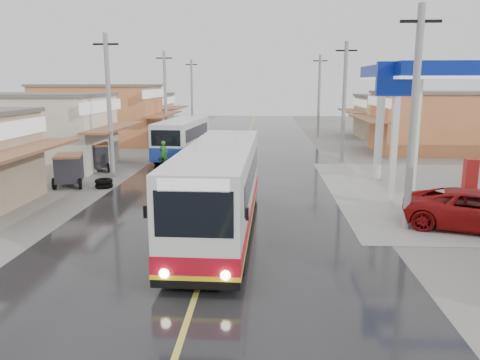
{
  "coord_description": "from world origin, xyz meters",
  "views": [
    {
      "loc": [
        1.73,
        -17.0,
        5.36
      ],
      "look_at": [
        0.77,
        0.94,
        1.6
      ],
      "focal_mm": 35.0,
      "sensor_mm": 36.0,
      "label": 1
    }
  ],
  "objects_px": {
    "tyre_stack": "(104,183)",
    "tricycle_near": "(69,168)",
    "jeepney": "(478,210)",
    "second_bus": "(182,138)",
    "tricycle_far": "(97,155)",
    "cyclist": "(164,162)",
    "coach_bus": "(220,188)"
  },
  "relations": [
    {
      "from": "tyre_stack",
      "to": "second_bus",
      "type": "bearing_deg",
      "value": 75.87
    },
    {
      "from": "jeepney",
      "to": "tyre_stack",
      "type": "height_order",
      "value": "jeepney"
    },
    {
      "from": "cyclist",
      "to": "tricycle_far",
      "type": "distance_m",
      "value": 4.28
    },
    {
      "from": "tricycle_near",
      "to": "second_bus",
      "type": "bearing_deg",
      "value": 48.55
    },
    {
      "from": "jeepney",
      "to": "tricycle_near",
      "type": "relative_size",
      "value": 2.28
    },
    {
      "from": "coach_bus",
      "to": "second_bus",
      "type": "bearing_deg",
      "value": 105.72
    },
    {
      "from": "cyclist",
      "to": "tricycle_near",
      "type": "bearing_deg",
      "value": -120.64
    },
    {
      "from": "tricycle_far",
      "to": "tyre_stack",
      "type": "xyz_separation_m",
      "value": [
        2.03,
        -4.8,
        -0.72
      ]
    },
    {
      "from": "coach_bus",
      "to": "tricycle_near",
      "type": "xyz_separation_m",
      "value": [
        -8.66,
        7.28,
        -0.7
      ]
    },
    {
      "from": "tyre_stack",
      "to": "tricycle_near",
      "type": "bearing_deg",
      "value": 171.17
    },
    {
      "from": "second_bus",
      "to": "jeepney",
      "type": "bearing_deg",
      "value": -44.56
    },
    {
      "from": "cyclist",
      "to": "tricycle_near",
      "type": "height_order",
      "value": "cyclist"
    },
    {
      "from": "cyclist",
      "to": "tyre_stack",
      "type": "relative_size",
      "value": 2.12
    },
    {
      "from": "tricycle_far",
      "to": "coach_bus",
      "type": "bearing_deg",
      "value": -73.39
    },
    {
      "from": "second_bus",
      "to": "tyre_stack",
      "type": "bearing_deg",
      "value": -99.69
    },
    {
      "from": "jeepney",
      "to": "tricycle_far",
      "type": "relative_size",
      "value": 2.23
    },
    {
      "from": "coach_bus",
      "to": "tricycle_far",
      "type": "height_order",
      "value": "coach_bus"
    },
    {
      "from": "tricycle_far",
      "to": "cyclist",
      "type": "bearing_deg",
      "value": -24.13
    },
    {
      "from": "jeepney",
      "to": "tricycle_far",
      "type": "distance_m",
      "value": 21.29
    },
    {
      "from": "tyre_stack",
      "to": "jeepney",
      "type": "bearing_deg",
      "value": -20.88
    },
    {
      "from": "second_bus",
      "to": "coach_bus",
      "type": "bearing_deg",
      "value": -71.07
    },
    {
      "from": "second_bus",
      "to": "tricycle_near",
      "type": "height_order",
      "value": "second_bus"
    },
    {
      "from": "tricycle_near",
      "to": "tricycle_far",
      "type": "bearing_deg",
      "value": 74.77
    },
    {
      "from": "jeepney",
      "to": "cyclist",
      "type": "bearing_deg",
      "value": 72.46
    },
    {
      "from": "second_bus",
      "to": "tyre_stack",
      "type": "height_order",
      "value": "second_bus"
    },
    {
      "from": "coach_bus",
      "to": "cyclist",
      "type": "bearing_deg",
      "value": 112.69
    },
    {
      "from": "tricycle_near",
      "to": "tricycle_far",
      "type": "relative_size",
      "value": 0.98
    },
    {
      "from": "tricycle_far",
      "to": "tyre_stack",
      "type": "relative_size",
      "value": 2.6
    },
    {
      "from": "second_bus",
      "to": "tricycle_far",
      "type": "relative_size",
      "value": 3.56
    },
    {
      "from": "jeepney",
      "to": "second_bus",
      "type": "bearing_deg",
      "value": 60.82
    },
    {
      "from": "jeepney",
      "to": "tyre_stack",
      "type": "xyz_separation_m",
      "value": [
        -16.21,
        6.18,
        -0.5
      ]
    },
    {
      "from": "second_bus",
      "to": "tyre_stack",
      "type": "relative_size",
      "value": 9.23
    }
  ]
}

